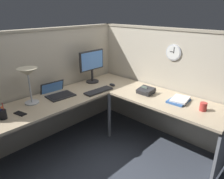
% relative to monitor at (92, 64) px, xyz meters
% --- Properties ---
extents(ground_plane, '(6.80, 6.80, 0.00)m').
position_rel_monitor_xyz_m(ground_plane, '(-0.27, -0.64, -1.02)').
color(ground_plane, '#383D47').
extents(cubicle_wall_back, '(2.57, 0.12, 1.58)m').
position_rel_monitor_xyz_m(cubicle_wall_back, '(-0.64, 0.23, -0.23)').
color(cubicle_wall_back, '#B7AD99').
rests_on(cubicle_wall_back, ground).
extents(cubicle_wall_right, '(0.12, 2.37, 1.58)m').
position_rel_monitor_xyz_m(cubicle_wall_right, '(0.60, -0.90, -0.23)').
color(cubicle_wall_right, '#B7AD99').
rests_on(cubicle_wall_right, ground).
extents(desk, '(2.35, 2.15, 0.73)m').
position_rel_monitor_xyz_m(desk, '(-0.42, -0.69, -0.39)').
color(desk, tan).
rests_on(desk, ground).
extents(monitor, '(0.46, 0.20, 0.50)m').
position_rel_monitor_xyz_m(monitor, '(0.00, 0.00, 0.00)').
color(monitor, '#232326').
rests_on(monitor, desk).
extents(laptop, '(0.37, 0.40, 0.22)m').
position_rel_monitor_xyz_m(laptop, '(-0.68, -0.04, -0.27)').
color(laptop, '#232326').
rests_on(laptop, desk).
extents(keyboard, '(0.44, 0.16, 0.02)m').
position_rel_monitor_xyz_m(keyboard, '(-0.22, -0.38, -0.28)').
color(keyboard, '#232326').
rests_on(keyboard, desk).
extents(computer_mouse, '(0.06, 0.10, 0.03)m').
position_rel_monitor_xyz_m(computer_mouse, '(0.09, -0.35, -0.28)').
color(computer_mouse, '#232326').
rests_on(computer_mouse, desk).
extents(desk_lamp_dome, '(0.24, 0.24, 0.44)m').
position_rel_monitor_xyz_m(desk_lamp_dome, '(-1.05, -0.06, 0.07)').
color(desk_lamp_dome, '#B7BABF').
rests_on(desk_lamp_dome, desk).
extents(pen_cup, '(0.08, 0.08, 0.18)m').
position_rel_monitor_xyz_m(pen_cup, '(-1.45, -0.22, -0.24)').
color(pen_cup, black).
rests_on(pen_cup, desk).
extents(cell_phone, '(0.10, 0.16, 0.01)m').
position_rel_monitor_xyz_m(cell_phone, '(-1.28, -0.24, -0.29)').
color(cell_phone, black).
rests_on(cell_phone, desk).
extents(office_phone, '(0.19, 0.21, 0.11)m').
position_rel_monitor_xyz_m(office_phone, '(0.18, -0.90, -0.26)').
color(office_phone, '#232326').
rests_on(office_phone, desk).
extents(book_stack, '(0.30, 0.23, 0.04)m').
position_rel_monitor_xyz_m(book_stack, '(0.24, -1.36, -0.27)').
color(book_stack, '#335999').
rests_on(book_stack, desk).
extents(coffee_mug, '(0.08, 0.08, 0.10)m').
position_rel_monitor_xyz_m(coffee_mug, '(0.19, -1.67, -0.25)').
color(coffee_mug, '#B2332D').
rests_on(coffee_mug, desk).
extents(wall_clock, '(0.04, 0.22, 0.22)m').
position_rel_monitor_xyz_m(wall_clock, '(0.54, -1.06, 0.24)').
color(wall_clock, '#B7BABF').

